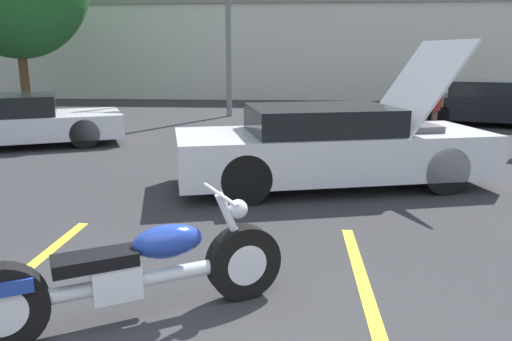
% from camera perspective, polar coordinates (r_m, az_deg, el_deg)
% --- Properties ---
extents(parking_stripe_back, '(0.12, 4.67, 0.01)m').
position_cam_1_polar(parking_stripe_back, '(3.92, 14.06, -18.39)').
color(parking_stripe_back, yellow).
rests_on(parking_stripe_back, ground).
extents(far_building, '(32.00, 4.20, 4.40)m').
position_cam_1_polar(far_building, '(24.20, 2.43, 13.99)').
color(far_building, beige).
rests_on(far_building, ground).
extents(motorcycle, '(2.23, 1.35, 0.95)m').
position_cam_1_polar(motorcycle, '(4.00, -13.81, -11.41)').
color(motorcycle, black).
rests_on(motorcycle, ground).
extents(show_car_hood_open, '(5.06, 2.88, 2.23)m').
position_cam_1_polar(show_car_hood_open, '(7.84, 8.78, 2.78)').
color(show_car_hood_open, silver).
rests_on(show_car_hood_open, ground).
extents(parked_car_left_row, '(4.80, 3.55, 1.14)m').
position_cam_1_polar(parked_car_left_row, '(12.37, -25.78, 5.04)').
color(parked_car_left_row, silver).
rests_on(parked_car_left_row, ground).
extents(parked_car_right_row, '(5.10, 3.25, 1.26)m').
position_cam_1_polar(parked_car_right_row, '(16.03, 25.45, 6.88)').
color(parked_car_right_row, black).
rests_on(parked_car_right_row, ground).
extents(spectator_near_motorcycle, '(0.52, 0.23, 1.79)m').
position_cam_1_polar(spectator_near_motorcycle, '(11.12, 19.35, 7.56)').
color(spectator_near_motorcycle, brown).
rests_on(spectator_near_motorcycle, ground).
extents(spectator_by_show_car, '(0.52, 0.24, 1.83)m').
position_cam_1_polar(spectator_by_show_car, '(12.31, 17.11, 8.35)').
color(spectator_by_show_car, '#333338').
rests_on(spectator_by_show_car, ground).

